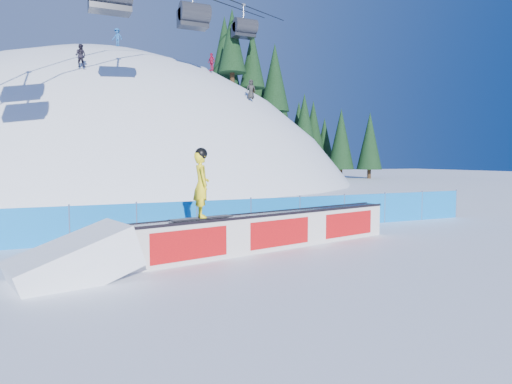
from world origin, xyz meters
name	(u,v)px	position (x,y,z in m)	size (l,w,h in m)	color
ground	(285,260)	(0.00, 0.00, 0.00)	(160.00, 160.00, 0.00)	white
snow_hill	(110,342)	(0.00, 42.00, -18.00)	(64.00, 64.00, 64.00)	white
treeline	(293,102)	(22.87, 41.18, 9.75)	(23.22, 13.51, 19.92)	black
safety_fence	(225,217)	(0.00, 4.50, 0.60)	(22.05, 0.05, 1.30)	blue
rail_box	(274,231)	(0.41, 1.46, 0.53)	(8.92, 2.65, 1.08)	silver
snow_ramp	(74,280)	(-5.07, 0.19, 0.00)	(2.48, 1.65, 0.93)	white
snowboarder	(201,184)	(-1.95, 0.91, 1.98)	(1.78, 0.70, 1.83)	black
distant_skiers	(158,57)	(3.33, 30.05, 11.41)	(14.66, 11.03, 7.22)	black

